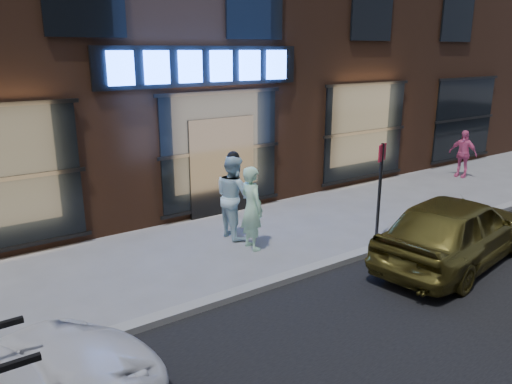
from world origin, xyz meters
TOP-DOWN VIEW (x-y plane):
  - ground at (0.00, 0.00)m, footprint 90.00×90.00m
  - curb at (0.00, 0.00)m, footprint 60.00×0.25m
  - storefront_building at (-0.00, 7.99)m, footprint 30.20×8.28m
  - man_bowtie at (-0.69, 1.62)m, footprint 0.44×0.65m
  - man_cap at (-0.63, 2.41)m, footprint 0.72×0.91m
  - passerby at (8.25, 2.73)m, footprint 0.54×0.94m
  - gold_sedan at (2.03, -1.22)m, footprint 4.25×2.25m
  - sign_post at (1.62, 0.32)m, footprint 0.33×0.15m

SIDE VIEW (x-z plane):
  - ground at x=0.00m, z-range 0.00..0.00m
  - curb at x=0.00m, z-range 0.00..0.12m
  - gold_sedan at x=2.03m, z-range 0.00..1.38m
  - passerby at x=8.25m, z-range 0.00..1.51m
  - man_bowtie at x=-0.69m, z-range 0.00..1.74m
  - man_cap at x=-0.63m, z-range 0.00..1.82m
  - sign_post at x=1.62m, z-range 0.23..2.38m
  - storefront_building at x=0.00m, z-range 0.00..10.30m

